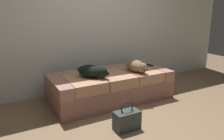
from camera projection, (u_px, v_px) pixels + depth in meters
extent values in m
plane|color=#816549|center=(153.00, 128.00, 2.79)|extent=(10.00, 10.00, 0.00)
cube|color=silver|center=(92.00, 13.00, 3.96)|extent=(6.40, 0.10, 2.80)
cube|color=#906258|center=(111.00, 90.00, 3.68)|extent=(1.95, 0.92, 0.30)
cube|color=#A77663|center=(58.00, 85.00, 3.22)|extent=(0.20, 0.92, 0.17)
cube|color=#A77663|center=(152.00, 70.00, 4.03)|extent=(0.20, 0.92, 0.17)
cube|color=#A77663|center=(101.00, 72.00, 3.93)|extent=(1.55, 0.20, 0.17)
cube|color=tan|center=(83.00, 84.00, 3.30)|extent=(0.50, 0.71, 0.17)
cube|color=tan|center=(114.00, 79.00, 3.54)|extent=(0.50, 0.71, 0.17)
cube|color=tan|center=(140.00, 74.00, 3.78)|extent=(0.50, 0.71, 0.17)
ellipsoid|color=black|center=(91.00, 71.00, 3.31)|extent=(0.44, 0.47, 0.19)
sphere|color=black|center=(102.00, 72.00, 3.23)|extent=(0.16, 0.16, 0.16)
ellipsoid|color=black|center=(107.00, 73.00, 3.21)|extent=(0.10, 0.11, 0.05)
cone|color=black|center=(104.00, 68.00, 3.26)|extent=(0.04, 0.04, 0.05)
cone|color=black|center=(101.00, 69.00, 3.18)|extent=(0.04, 0.04, 0.05)
ellipsoid|color=black|center=(82.00, 69.00, 3.42)|extent=(0.17, 0.06, 0.05)
ellipsoid|color=#7B6347|center=(135.00, 65.00, 3.65)|extent=(0.25, 0.43, 0.19)
sphere|color=#7B6347|center=(142.00, 68.00, 3.48)|extent=(0.16, 0.16, 0.16)
ellipsoid|color=#4A3B2A|center=(145.00, 69.00, 3.42)|extent=(0.06, 0.09, 0.06)
cone|color=#4A3B2A|center=(145.00, 64.00, 3.48)|extent=(0.04, 0.04, 0.05)
cone|color=#4A3B2A|center=(140.00, 64.00, 3.44)|extent=(0.04, 0.04, 0.05)
ellipsoid|color=#7B6347|center=(131.00, 62.00, 3.83)|extent=(0.17, 0.12, 0.05)
cube|color=black|center=(149.00, 65.00, 4.05)|extent=(0.07, 0.16, 0.02)
cube|color=#323B39|center=(127.00, 120.00, 2.74)|extent=(0.32, 0.18, 0.24)
torus|color=#232928|center=(127.00, 108.00, 2.69)|extent=(0.18, 0.02, 0.18)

